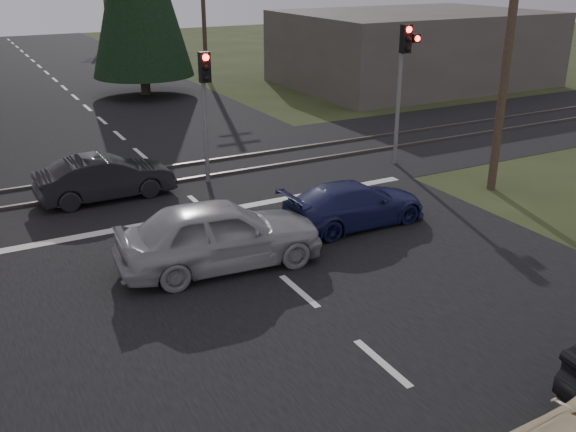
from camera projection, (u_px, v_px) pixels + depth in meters
ground at (382, 363)px, 11.27m from camera, size 120.00×120.00×0.00m
road at (187, 194)px, 19.46m from camera, size 14.00×100.00×0.01m
rail_corridor at (166, 176)px, 21.09m from camera, size 120.00×8.00×0.01m
stop_line at (209, 213)px, 17.98m from camera, size 13.00×0.35×0.00m
rail_near at (174, 182)px, 20.42m from camera, size 120.00×0.12×0.10m
rail_far at (159, 168)px, 21.73m from camera, size 120.00×0.12×0.10m
traffic_signal_right at (404, 68)px, 21.12m from camera, size 0.68×0.48×4.70m
traffic_signal_center at (205, 95)px, 19.42m from camera, size 0.32×0.48×4.10m
utility_pole_near at (510, 32)px, 18.17m from camera, size 1.80×0.26×9.00m
building_right at (413, 48)px, 36.45m from camera, size 14.00×10.00×4.00m
silver_car at (220, 234)px, 14.58m from camera, size 4.84×2.28×1.60m
blue_sedan at (354, 204)px, 16.99m from camera, size 4.05×1.69×1.17m
dark_car_far at (105, 178)px, 18.86m from camera, size 3.98×1.48×1.30m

